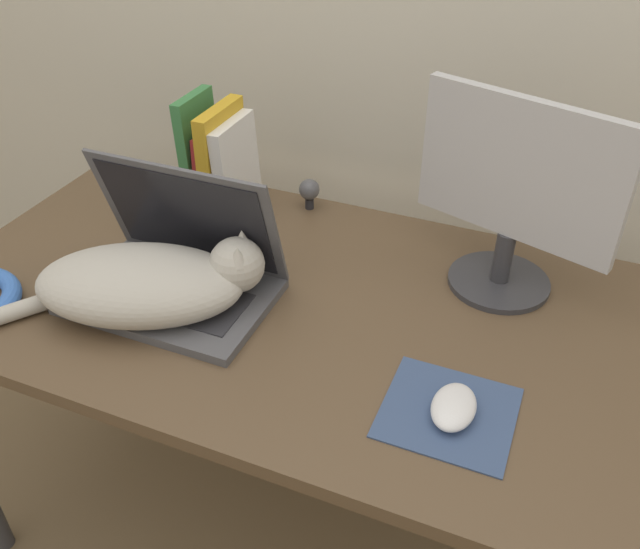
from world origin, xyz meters
The scene contains 8 objects.
desk centered at (0.00, 0.37, 0.65)m, with size 1.43×0.75×0.72m.
laptop centered at (-0.22, 0.31, 0.77)m, with size 0.37×0.25×0.25m.
cat centered at (-0.24, 0.24, 0.78)m, with size 0.45×0.33×0.14m.
external_monitor centered at (0.33, 0.57, 0.92)m, with size 0.37×0.20×0.38m.
mousepad centered at (0.33, 0.20, 0.72)m, with size 0.20×0.19×0.00m.
computer_mouse centered at (0.33, 0.20, 0.74)m, with size 0.07×0.10×0.03m.
book_row centered at (-0.31, 0.63, 0.84)m, with size 0.13×0.17×0.26m.
webcam centered at (-0.12, 0.70, 0.77)m, with size 0.05×0.05×0.07m.
Camera 1 is at (0.42, -0.54, 1.51)m, focal length 38.00 mm.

